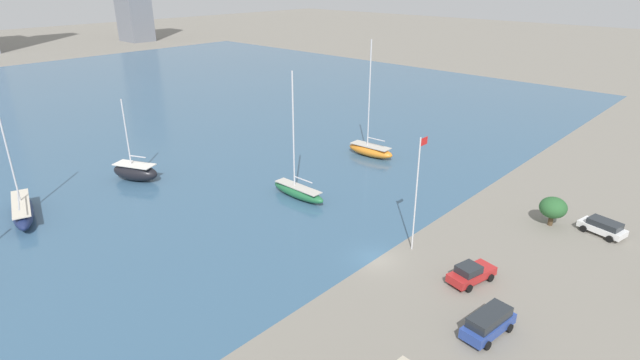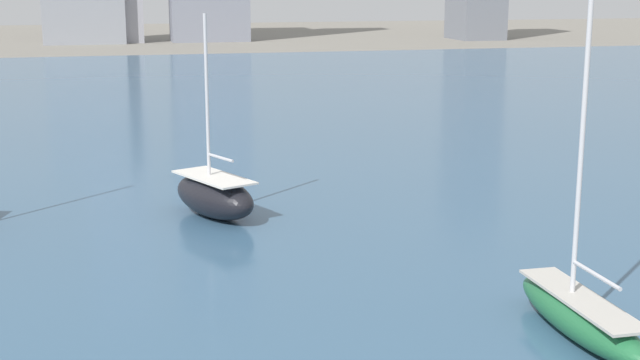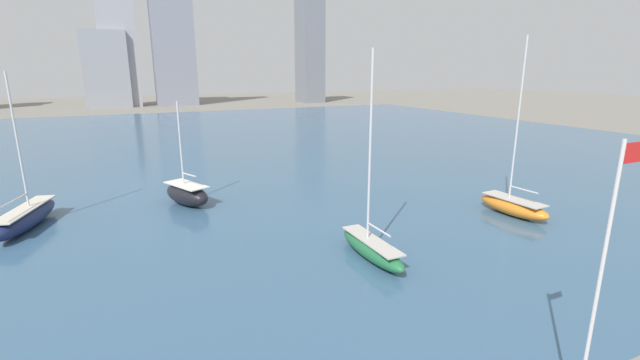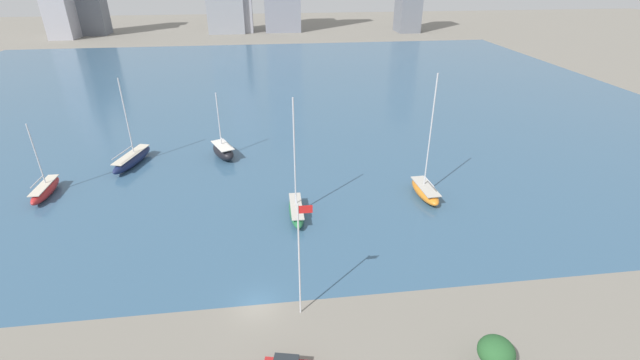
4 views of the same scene
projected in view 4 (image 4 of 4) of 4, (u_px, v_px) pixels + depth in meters
name	position (u px, v px, depth m)	size (l,w,h in m)	color
ground_plane	(257.00, 305.00, 39.26)	(500.00, 500.00, 0.00)	gray
harbor_water	(258.00, 95.00, 101.08)	(180.00, 140.00, 0.00)	#385B7A
flag_pole	(300.00, 257.00, 35.68)	(1.24, 0.14, 11.24)	silver
yard_shrub	(496.00, 352.00, 32.06)	(2.76, 2.76, 3.13)	#4C3823
sailboat_black	(223.00, 151.00, 68.30)	(4.94, 6.89, 10.51)	black
sailboat_green	(296.00, 209.00, 52.65)	(1.85, 7.98, 14.85)	#236B3D
sailboat_orange	(425.00, 190.00, 56.90)	(2.71, 7.44, 16.41)	orange
sailboat_navy	(132.00, 159.00, 65.84)	(4.83, 10.08, 13.36)	#19234C
sailboat_red	(45.00, 190.00, 57.18)	(1.76, 7.65, 9.99)	#B72828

